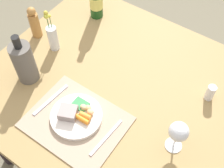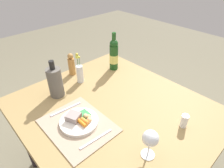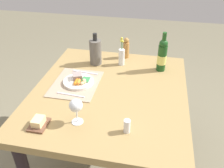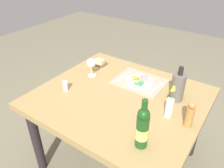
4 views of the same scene
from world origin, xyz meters
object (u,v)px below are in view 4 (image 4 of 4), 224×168
(knife, at_px, (123,76))
(fork, at_px, (156,88))
(flower_vase, at_px, (169,106))
(cooler_bottle, at_px, (178,87))
(pepper_mill, at_px, (190,115))
(butter_dish, at_px, (100,62))
(dining_table, at_px, (120,105))
(dinner_plate, at_px, (140,81))
(salt_shaker, at_px, (65,86))
(wine_glass, at_px, (91,63))
(wine_bottle, at_px, (142,128))

(knife, bearing_deg, fork, -177.57)
(flower_vase, distance_m, cooler_bottle, 0.22)
(knife, relative_size, cooler_bottle, 0.76)
(pepper_mill, xyz_separation_m, butter_dish, (0.99, -0.37, -0.07))
(fork, bearing_deg, knife, 3.39)
(cooler_bottle, bearing_deg, dining_table, 28.14)
(dinner_plate, bearing_deg, salt_shaker, 44.66)
(dinner_plate, xyz_separation_m, flower_vase, (-0.36, 0.27, 0.06))
(dining_table, xyz_separation_m, wine_glass, (0.37, -0.12, 0.21))
(pepper_mill, relative_size, cooler_bottle, 0.69)
(wine_glass, xyz_separation_m, flower_vase, (-0.77, 0.14, -0.04))
(wine_glass, height_order, salt_shaker, wine_glass)
(dining_table, distance_m, flower_vase, 0.44)
(wine_glass, bearing_deg, salt_shaker, 85.99)
(salt_shaker, distance_m, butter_dish, 0.52)
(flower_vase, bearing_deg, pepper_mill, 172.92)
(salt_shaker, bearing_deg, wine_glass, -94.01)
(knife, height_order, wine_bottle, wine_bottle)
(knife, bearing_deg, dining_table, 120.43)
(dining_table, bearing_deg, butter_dish, -36.62)
(butter_dish, xyz_separation_m, wine_bottle, (-0.82, 0.68, 0.11))
(flower_vase, bearing_deg, fork, -51.79)
(butter_dish, bearing_deg, cooler_bottle, 170.77)
(dining_table, distance_m, cooler_bottle, 0.47)
(knife, bearing_deg, flower_vase, 156.79)
(knife, bearing_deg, dinner_plate, -177.75)
(dining_table, xyz_separation_m, pepper_mill, (-0.54, 0.04, 0.18))
(cooler_bottle, xyz_separation_m, salt_shaker, (0.77, 0.38, -0.07))
(fork, distance_m, salt_shaker, 0.73)
(wine_glass, relative_size, butter_dish, 1.28)
(pepper_mill, relative_size, butter_dish, 1.43)
(wine_glass, height_order, butter_dish, wine_glass)
(fork, height_order, wine_glass, wine_glass)
(wine_bottle, bearing_deg, flower_vase, -95.19)
(pepper_mill, relative_size, wine_bottle, 0.58)
(dining_table, bearing_deg, knife, -63.67)
(cooler_bottle, height_order, butter_dish, cooler_bottle)
(flower_vase, bearing_deg, wine_glass, -10.19)
(fork, bearing_deg, cooler_bottle, 171.58)
(knife, bearing_deg, butter_dish, -10.01)
(knife, distance_m, salt_shaker, 0.51)
(cooler_bottle, bearing_deg, flower_vase, 97.20)
(fork, xyz_separation_m, wine_bottle, (-0.18, 0.59, 0.12))
(pepper_mill, height_order, cooler_bottle, cooler_bottle)
(wine_glass, bearing_deg, flower_vase, 169.81)
(flower_vase, distance_m, salt_shaker, 0.81)
(butter_dish, height_order, wine_bottle, wine_bottle)
(dinner_plate, relative_size, wine_glass, 1.38)
(salt_shaker, bearing_deg, dining_table, -154.95)
(pepper_mill, bearing_deg, flower_vase, -7.08)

